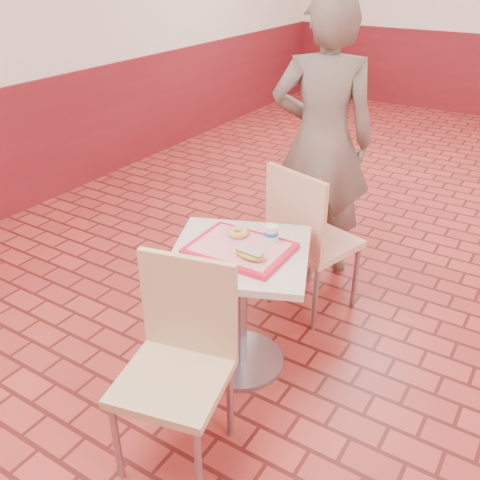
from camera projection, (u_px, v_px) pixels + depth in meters
The scene contains 8 objects.
main_table at pixel (240, 290), 2.61m from camera, with size 0.64×0.64×0.67m.
chair_main_front at pixel (180, 354), 2.13m from camera, with size 0.49×0.49×0.89m.
chair_main_back at pixel (307, 235), 3.00m from camera, with size 0.52×0.52×0.90m.
customer at pixel (322, 142), 3.30m from camera, with size 0.64×0.42×1.74m, color #6C6053.
serving_tray at pixel (240, 249), 2.49m from camera, with size 0.45×0.35×0.03m.
ring_donut at pixel (238, 232), 2.57m from camera, with size 0.10×0.10×0.03m, color gold.
long_john_donut at pixel (250, 255), 2.38m from camera, with size 0.15×0.08×0.04m.
paper_cup at pixel (271, 234), 2.51m from camera, with size 0.07×0.07×0.08m.
Camera 1 is at (-0.27, -2.61, 1.91)m, focal length 40.00 mm.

